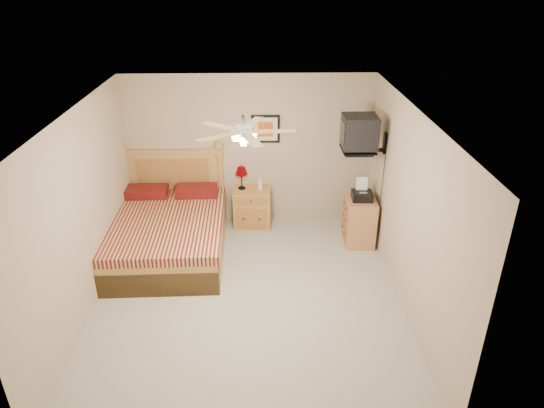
# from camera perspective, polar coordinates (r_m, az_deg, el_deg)

# --- Properties ---
(floor) EXTENTS (4.50, 4.50, 0.00)m
(floor) POSITION_cam_1_polar(r_m,az_deg,el_deg) (6.61, -2.79, -10.80)
(floor) COLOR #A19D91
(floor) RESTS_ON ground
(ceiling) EXTENTS (4.00, 4.50, 0.04)m
(ceiling) POSITION_cam_1_polar(r_m,az_deg,el_deg) (5.48, -3.36, 10.55)
(ceiling) COLOR white
(ceiling) RESTS_ON ground
(wall_back) EXTENTS (4.00, 0.04, 2.50)m
(wall_back) POSITION_cam_1_polar(r_m,az_deg,el_deg) (8.00, -2.70, 6.31)
(wall_back) COLOR tan
(wall_back) RESTS_ON ground
(wall_front) EXTENTS (4.00, 0.04, 2.50)m
(wall_front) POSITION_cam_1_polar(r_m,az_deg,el_deg) (4.08, -3.75, -15.87)
(wall_front) COLOR tan
(wall_front) RESTS_ON ground
(wall_left) EXTENTS (0.04, 4.50, 2.50)m
(wall_left) POSITION_cam_1_polar(r_m,az_deg,el_deg) (6.32, -21.49, -1.28)
(wall_left) COLOR tan
(wall_left) RESTS_ON ground
(wall_right) EXTENTS (0.04, 4.50, 2.50)m
(wall_right) POSITION_cam_1_polar(r_m,az_deg,el_deg) (6.21, 15.74, -0.87)
(wall_right) COLOR tan
(wall_right) RESTS_ON ground
(bed) EXTENTS (1.73, 2.25, 1.43)m
(bed) POSITION_cam_1_polar(r_m,az_deg,el_deg) (7.31, -12.58, -0.89)
(bed) COLOR #AE7939
(bed) RESTS_ON ground
(nightstand) EXTENTS (0.64, 0.50, 0.66)m
(nightstand) POSITION_cam_1_polar(r_m,az_deg,el_deg) (8.14, -2.31, -0.39)
(nightstand) COLOR #BD873A
(nightstand) RESTS_ON ground
(table_lamp) EXTENTS (0.23, 0.23, 0.39)m
(table_lamp) POSITION_cam_1_polar(r_m,az_deg,el_deg) (7.97, -3.61, 3.12)
(table_lamp) COLOR #5C0105
(table_lamp) RESTS_ON nightstand
(lotion_bottle) EXTENTS (0.10, 0.10, 0.21)m
(lotion_bottle) POSITION_cam_1_polar(r_m,az_deg,el_deg) (7.96, -1.37, 2.41)
(lotion_bottle) COLOR white
(lotion_bottle) RESTS_ON nightstand
(framed_picture) EXTENTS (0.46, 0.04, 0.46)m
(framed_picture) POSITION_cam_1_polar(r_m,az_deg,el_deg) (7.86, -0.77, 8.82)
(framed_picture) COLOR black
(framed_picture) RESTS_ON wall_back
(dresser) EXTENTS (0.47, 0.66, 0.75)m
(dresser) POSITION_cam_1_polar(r_m,az_deg,el_deg) (7.76, 10.22, -1.83)
(dresser) COLOR #A66C45
(dresser) RESTS_ON ground
(fax_machine) EXTENTS (0.32, 0.34, 0.32)m
(fax_machine) POSITION_cam_1_polar(r_m,az_deg,el_deg) (7.48, 10.60, 1.65)
(fax_machine) COLOR black
(fax_machine) RESTS_ON dresser
(magazine_lower) EXTENTS (0.24, 0.29, 0.02)m
(magazine_lower) POSITION_cam_1_polar(r_m,az_deg,el_deg) (7.75, 9.80, 1.39)
(magazine_lower) COLOR #BBAC94
(magazine_lower) RESTS_ON dresser
(magazine_upper) EXTENTS (0.21, 0.28, 0.02)m
(magazine_upper) POSITION_cam_1_polar(r_m,az_deg,el_deg) (7.75, 9.78, 1.58)
(magazine_upper) COLOR gray
(magazine_upper) RESTS_ON magazine_lower
(wall_tv) EXTENTS (0.56, 0.46, 0.58)m
(wall_tv) POSITION_cam_1_polar(r_m,az_deg,el_deg) (7.13, 11.42, 8.05)
(wall_tv) COLOR black
(wall_tv) RESTS_ON wall_right
(ceiling_fan) EXTENTS (1.14, 1.14, 0.28)m
(ceiling_fan) POSITION_cam_1_polar(r_m,az_deg,el_deg) (5.32, -3.38, 8.52)
(ceiling_fan) COLOR silver
(ceiling_fan) RESTS_ON ceiling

